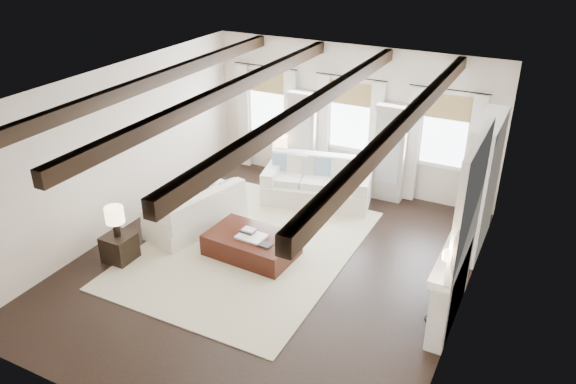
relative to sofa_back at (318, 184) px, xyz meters
The scene contains 16 objects.
ground 2.75m from the sofa_back, 83.75° to the right, with size 7.50×7.50×0.00m, color black.
room_shell 2.56m from the sofa_back, 59.98° to the right, with size 6.54×7.54×3.22m.
area_rug 2.43m from the sofa_back, 98.34° to the right, with size 3.66×4.82×0.02m, color beige.
sofa_back is the anchor object (origin of this frame).
sofa_left 2.70m from the sofa_back, 126.04° to the right, with size 1.34×2.14×0.85m.
ottoman 2.55m from the sofa_back, 93.76° to the right, with size 1.59×1.00×0.42m, color black.
tray 2.61m from the sofa_back, 92.63° to the right, with size 0.50×0.38×0.04m, color white.
book_lower 2.53m from the sofa_back, 95.62° to the right, with size 0.26×0.20×0.04m, color #262628.
book_upper 2.54m from the sofa_back, 94.86° to the right, with size 0.22×0.17×0.03m, color beige.
book_loose 2.74m from the sofa_back, 85.27° to the right, with size 0.24×0.18×0.03m, color #262628.
side_table_front 4.35m from the sofa_back, 120.34° to the right, with size 0.50×0.50×0.50m, color black.
lamp_front 4.38m from the sofa_back, 120.34° to the right, with size 0.33×0.33×0.57m.
side_table_back 1.22m from the sofa_back, 159.33° to the left, with size 0.38×0.38×0.56m, color black.
lamp_back 1.34m from the sofa_back, 159.33° to the left, with size 0.34×0.34×0.58m.
candlestick_near 4.30m from the sofa_back, 41.98° to the right, with size 0.15×0.15×0.75m.
candlestick_far 4.09m from the sofa_back, 38.64° to the right, with size 0.17×0.17×0.84m.
Camera 1 is at (4.08, -7.29, 5.63)m, focal length 35.00 mm.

